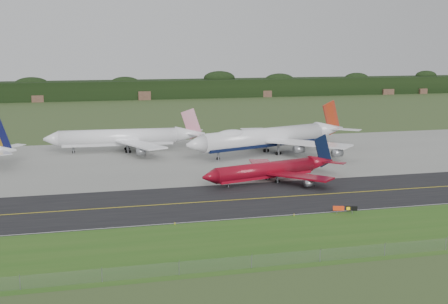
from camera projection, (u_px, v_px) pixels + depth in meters
ground at (265, 194)px, 151.85m from camera, size 600.00×600.00×0.00m
grass_verge at (322, 236)px, 118.48m from camera, size 400.00×30.00×0.01m
taxiway at (270, 198)px, 148.04m from camera, size 400.00×32.00×0.02m
apron at (215, 157)px, 200.49m from camera, size 400.00×78.00×0.01m
taxiway_centreline at (270, 198)px, 148.03m from camera, size 400.00×0.40×0.00m
taxiway_edge_line at (293, 215)px, 133.25m from camera, size 400.00×0.25×0.00m
perimeter_fence at (353, 253)px, 105.89m from camera, size 320.00×0.10×320.00m
horizon_treeline at (135, 90)px, 411.98m from camera, size 700.00×25.00×12.00m
jet_ba_747 at (269, 137)px, 205.83m from camera, size 63.35×51.04×16.42m
jet_red_737 at (272, 170)px, 165.24m from camera, size 41.20×32.81×11.32m
jet_star_tail at (127, 138)px, 210.40m from camera, size 54.11×45.28×14.28m
taxiway_sign at (345, 208)px, 133.70m from camera, size 5.03×1.72×1.74m
edge_marker_left at (175, 224)px, 125.89m from camera, size 0.16×0.16×0.50m
edge_marker_center at (294, 215)px, 132.22m from camera, size 0.16×0.16×0.50m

